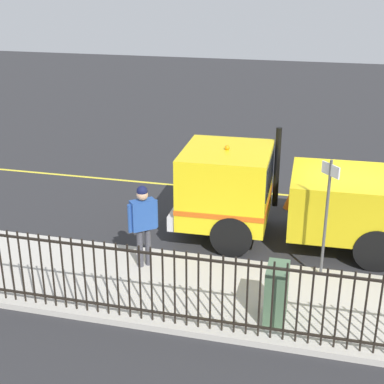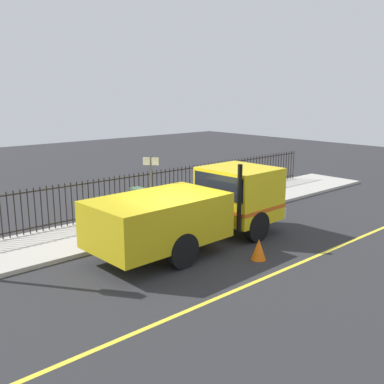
% 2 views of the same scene
% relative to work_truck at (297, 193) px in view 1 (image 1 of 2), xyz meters
% --- Properties ---
extents(ground_plane, '(59.49, 59.49, 0.00)m').
position_rel_work_truck_xyz_m(ground_plane, '(-0.31, 1.20, -1.23)').
color(ground_plane, '#2B2B2D').
rests_on(ground_plane, ground).
extents(sidewalk_slab, '(2.86, 27.04, 0.12)m').
position_rel_work_truck_xyz_m(sidewalk_slab, '(2.86, 1.20, -1.17)').
color(sidewalk_slab, '#B7B2A8').
rests_on(sidewalk_slab, ground).
extents(lane_marking, '(0.12, 24.34, 0.01)m').
position_rel_work_truck_xyz_m(lane_marking, '(-2.95, 1.20, -1.23)').
color(lane_marking, yellow).
rests_on(lane_marking, ground).
extents(work_truck, '(2.44, 6.57, 2.52)m').
position_rel_work_truck_xyz_m(work_truck, '(0.00, 0.00, 0.00)').
color(work_truck, yellow).
rests_on(work_truck, ground).
extents(worker_standing, '(0.51, 0.54, 1.83)m').
position_rel_work_truck_xyz_m(worker_standing, '(2.21, -3.00, 0.01)').
color(worker_standing, '#264C99').
rests_on(worker_standing, sidewalk_slab).
extents(iron_fence, '(0.04, 23.02, 1.48)m').
position_rel_work_truck_xyz_m(iron_fence, '(4.11, 1.20, -0.36)').
color(iron_fence, black).
rests_on(iron_fence, sidewalk_slab).
extents(utility_cabinet, '(0.66, 0.38, 1.05)m').
position_rel_work_truck_xyz_m(utility_cabinet, '(3.50, -0.06, -0.58)').
color(utility_cabinet, '#4C6B4C').
rests_on(utility_cabinet, sidewalk_slab).
extents(traffic_cone, '(0.42, 0.42, 0.59)m').
position_rel_work_truck_xyz_m(traffic_cone, '(-2.02, -0.23, -0.93)').
color(traffic_cone, orange).
rests_on(traffic_cone, ground).
extents(street_sign, '(0.40, 0.35, 2.51)m').
position_rel_work_truck_xyz_m(street_sign, '(1.69, 0.69, 0.45)').
color(street_sign, '#4C4C4C').
rests_on(street_sign, sidewalk_slab).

